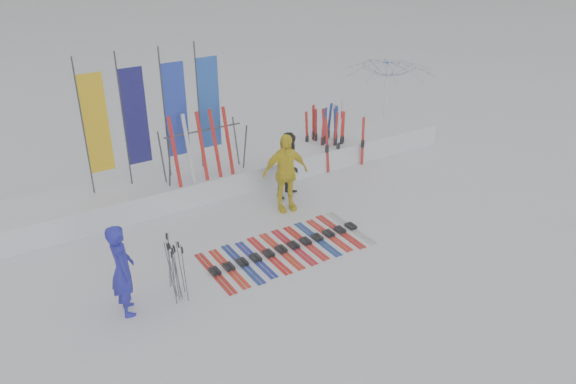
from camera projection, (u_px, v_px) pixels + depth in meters
ground at (321, 268)px, 11.43m from camera, size 120.00×120.00×0.00m
snow_bank at (221, 175)px, 14.79m from camera, size 14.00×1.60×0.60m
person_blue at (122, 270)px, 9.80m from camera, size 0.50×0.69×1.77m
person_black at (290, 165)px, 14.04m from camera, size 0.99×0.89×1.68m
person_yellow at (285, 173)px, 13.29m from camera, size 1.20×0.65×1.93m
tent_canopy at (387, 98)px, 17.65m from camera, size 3.17×3.22×2.56m
ski_row at (288, 248)px, 12.05m from camera, size 3.60×1.70×0.07m
pole_cluster at (175, 270)px, 10.32m from camera, size 0.31×0.66×1.25m
feather_flags at (155, 114)px, 13.23m from camera, size 3.39×0.13×3.20m
ski_rack at (204, 146)px, 13.72m from camera, size 2.04×0.80×1.23m
upright_skis at (331, 136)px, 15.99m from camera, size 1.28×1.15×1.69m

